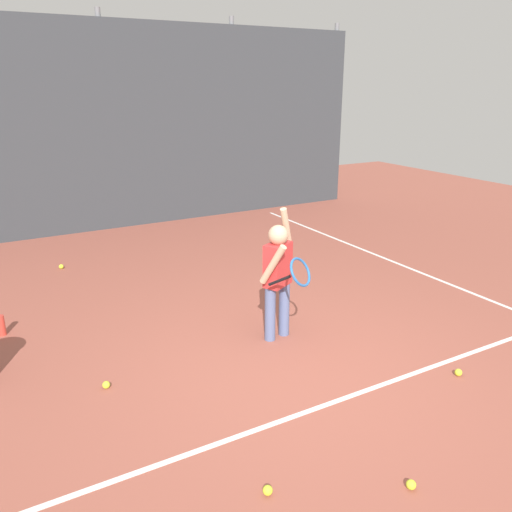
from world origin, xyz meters
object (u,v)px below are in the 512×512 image
Objects in this scene: tennis_ball_1 at (268,490)px; tennis_ball_0 at (288,230)px; tennis_ball_4 at (106,385)px; tennis_ball_6 at (61,267)px; water_bottle at (2,325)px; tennis_ball_5 at (458,372)px; tennis_ball_2 at (411,485)px; tennis_player at (279,272)px.

tennis_ball_0 is at bearing 55.89° from tennis_ball_1.
tennis_ball_4 is 1.00× the size of tennis_ball_6.
water_bottle is at bearing 111.10° from tennis_ball_1.
water_bottle is 3.33× the size of tennis_ball_6.
tennis_ball_5 is at bearing -104.80° from tennis_ball_0.
tennis_ball_0 is at bearing 21.34° from water_bottle.
tennis_ball_0 is 1.00× the size of tennis_ball_5.
tennis_ball_0 is 1.00× the size of tennis_ball_2.
water_bottle reaches higher than tennis_ball_1.
tennis_ball_6 is (-0.36, 5.15, 0.00)m from tennis_ball_1.
tennis_ball_1 is 0.94m from tennis_ball_2.
tennis_ball_0 is at bearing 39.89° from tennis_ball_4.
tennis_player reaches higher than water_bottle.
tennis_ball_5 is (1.40, 0.80, 0.00)m from tennis_ball_2.
water_bottle reaches higher than tennis_ball_5.
tennis_ball_0 and tennis_ball_4 have the same top height.
water_bottle is 1.70m from tennis_ball_4.
water_bottle is at bearing 119.59° from tennis_ball_2.
tennis_ball_1 is (1.27, -3.30, -0.08)m from water_bottle.
tennis_ball_5 is at bearing -39.73° from water_bottle.
tennis_ball_4 is 3.41m from tennis_ball_6.
water_bottle is at bearing 113.88° from tennis_ball_4.
tennis_player is 20.46× the size of tennis_ball_2.
tennis_ball_6 is (0.91, 1.85, -0.08)m from water_bottle.
tennis_ball_6 is (-1.57, 3.32, -0.69)m from tennis_player.
tennis_player is 20.46× the size of tennis_ball_5.
tennis_ball_1 is 2.27m from tennis_ball_5.
tennis_ball_2 is 5.70m from tennis_ball_6.
tennis_player reaches higher than tennis_ball_4.
water_bottle is at bearing 140.27° from tennis_ball_5.
tennis_player is 20.46× the size of tennis_ball_4.
water_bottle reaches higher than tennis_ball_4.
tennis_ball_1 is (-1.21, -1.82, -0.69)m from tennis_player.
tennis_player is at bearing 56.48° from tennis_ball_1.
tennis_player reaches higher than tennis_ball_1.
tennis_ball_4 is (-1.80, -0.07, -0.69)m from tennis_player.
tennis_ball_2 is 1.00× the size of tennis_ball_6.
tennis_ball_2 is at bearing -56.67° from tennis_ball_4.
tennis_ball_0 is 6.19m from tennis_ball_2.
tennis_ball_6 is at bearing 63.65° from water_bottle.
tennis_ball_1 is at bearing -150.70° from tennis_player.
tennis_player is 2.30m from tennis_ball_1.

